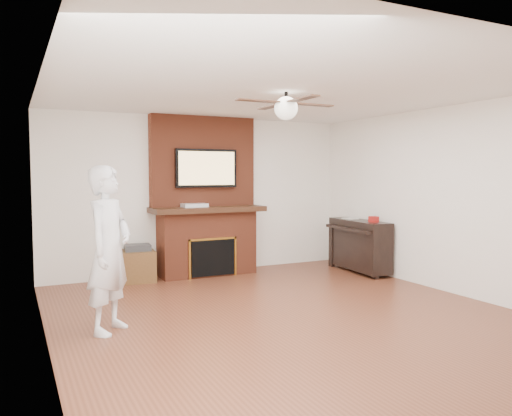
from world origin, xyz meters
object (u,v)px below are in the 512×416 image
side_table (138,264)px  person (109,249)px  piano (359,244)px  fireplace (206,212)px

side_table → person: bearing=-104.5°
person → piano: bearing=-32.4°
fireplace → person: (-1.90, -2.30, -0.15)m
person → side_table: bearing=20.0°
piano → person: bearing=-158.0°
fireplace → person: bearing=-129.5°
side_table → piano: (3.39, -0.87, 0.20)m
person → piano: person is taller
person → side_table: 2.44m
piano → fireplace: bearing=161.8°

